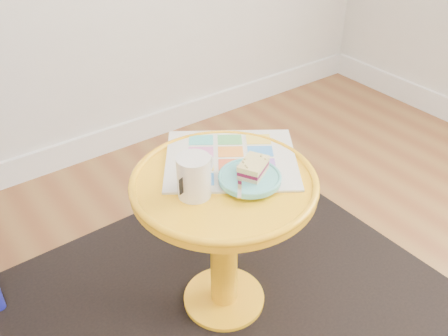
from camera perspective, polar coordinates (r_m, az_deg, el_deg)
rug at (r=1.65m, az=0.00°, el=-14.83°), size 1.32×1.12×0.01m
side_table at (r=1.41m, az=0.00°, el=-5.84°), size 0.50×0.50×0.48m
newspaper at (r=1.40m, az=0.81°, el=1.02°), size 0.48×0.46×0.01m
mug at (r=1.24m, az=-3.39°, el=-0.80°), size 0.12×0.09×0.11m
plate at (r=1.30m, az=2.96°, el=-1.19°), size 0.16×0.16×0.02m
cake_slice at (r=1.30m, az=3.37°, el=0.07°), size 0.10×0.09×0.04m
fork at (r=1.28m, az=1.82°, el=-1.35°), size 0.10×0.12×0.00m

